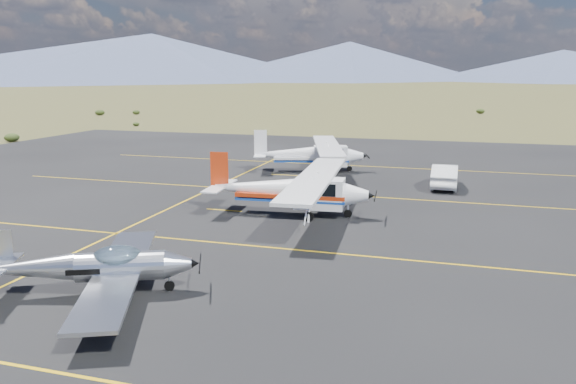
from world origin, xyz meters
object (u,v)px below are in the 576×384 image
at_px(aircraft_low_wing, 97,267).
at_px(sedan, 445,176).
at_px(aircraft_plain, 311,153).
at_px(aircraft_cessna, 291,188).

distance_m(aircraft_low_wing, sedan, 24.04).
relative_size(aircraft_low_wing, aircraft_plain, 0.74).
height_order(aircraft_plain, sedan, aircraft_plain).
distance_m(aircraft_low_wing, aircraft_cessna, 12.43).
distance_m(aircraft_plain, sedan, 10.19).
height_order(aircraft_low_wing, sedan, aircraft_low_wing).
bearing_deg(aircraft_cessna, aircraft_low_wing, -109.29).
distance_m(aircraft_cessna, aircraft_plain, 13.08).
relative_size(aircraft_low_wing, aircraft_cessna, 0.72).
bearing_deg(sedan, aircraft_plain, -18.67).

